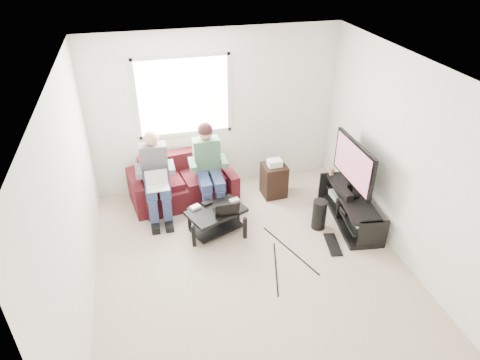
% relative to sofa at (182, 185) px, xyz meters
% --- Properties ---
extents(floor, '(4.50, 4.50, 0.00)m').
position_rel_sofa_xyz_m(floor, '(0.67, -1.81, -0.29)').
color(floor, beige).
rests_on(floor, ground).
extents(ceiling, '(4.50, 4.50, 0.00)m').
position_rel_sofa_xyz_m(ceiling, '(0.67, -1.81, 2.31)').
color(ceiling, white).
rests_on(ceiling, wall_back).
extents(wall_back, '(4.50, 0.00, 4.50)m').
position_rel_sofa_xyz_m(wall_back, '(0.67, 0.44, 1.01)').
color(wall_back, white).
rests_on(wall_back, floor).
extents(wall_front, '(4.50, 0.00, 4.50)m').
position_rel_sofa_xyz_m(wall_front, '(0.67, -4.06, 1.01)').
color(wall_front, white).
rests_on(wall_front, floor).
extents(wall_left, '(0.00, 4.50, 4.50)m').
position_rel_sofa_xyz_m(wall_left, '(-1.33, -1.81, 1.01)').
color(wall_left, white).
rests_on(wall_left, floor).
extents(wall_right, '(0.00, 4.50, 4.50)m').
position_rel_sofa_xyz_m(wall_right, '(2.67, -1.81, 1.01)').
color(wall_right, white).
rests_on(wall_right, floor).
extents(window, '(1.48, 0.04, 1.28)m').
position_rel_sofa_xyz_m(window, '(0.17, 0.42, 1.31)').
color(window, white).
rests_on(window, wall_back).
extents(sofa, '(1.71, 0.94, 0.75)m').
position_rel_sofa_xyz_m(sofa, '(0.00, 0.00, 0.00)').
color(sofa, '#451116').
rests_on(sofa, floor).
extents(person_left, '(0.40, 0.71, 1.30)m').
position_rel_sofa_xyz_m(person_left, '(-0.40, -0.25, 0.42)').
color(person_left, navy).
rests_on(person_left, sofa).
extents(person_right, '(0.40, 0.71, 1.35)m').
position_rel_sofa_xyz_m(person_right, '(0.40, -0.23, 0.48)').
color(person_right, navy).
rests_on(person_right, sofa).
extents(laptop_silver, '(0.37, 0.30, 0.24)m').
position_rel_sofa_xyz_m(laptop_silver, '(-0.40, -0.52, 0.38)').
color(laptop_silver, silver).
rests_on(laptop_silver, person_left).
extents(coffee_table, '(0.92, 0.75, 0.40)m').
position_rel_sofa_xyz_m(coffee_table, '(0.36, -0.99, 0.00)').
color(coffee_table, black).
rests_on(coffee_table, floor).
extents(laptop_black, '(0.41, 0.37, 0.24)m').
position_rel_sofa_xyz_m(laptop_black, '(0.48, -1.07, 0.23)').
color(laptop_black, black).
rests_on(laptop_black, coffee_table).
extents(controller_a, '(0.16, 0.14, 0.04)m').
position_rel_sofa_xyz_m(controller_a, '(0.08, -0.87, 0.13)').
color(controller_a, silver).
rests_on(controller_a, coffee_table).
extents(controller_b, '(0.16, 0.14, 0.04)m').
position_rel_sofa_xyz_m(controller_b, '(0.26, -0.81, 0.13)').
color(controller_b, black).
rests_on(controller_b, coffee_table).
extents(controller_c, '(0.16, 0.13, 0.04)m').
position_rel_sofa_xyz_m(controller_c, '(0.66, -0.84, 0.13)').
color(controller_c, gray).
rests_on(controller_c, coffee_table).
extents(tv_stand, '(0.60, 1.43, 0.46)m').
position_rel_sofa_xyz_m(tv_stand, '(2.37, -1.18, -0.08)').
color(tv_stand, black).
rests_on(tv_stand, floor).
extents(tv, '(0.12, 1.10, 0.81)m').
position_rel_sofa_xyz_m(tv, '(2.36, -1.08, 0.63)').
color(tv, black).
rests_on(tv, tv_stand).
extents(soundbar, '(0.12, 0.50, 0.10)m').
position_rel_sofa_xyz_m(soundbar, '(2.25, -1.08, 0.22)').
color(soundbar, black).
rests_on(soundbar, tv_stand).
extents(drink_cup, '(0.08, 0.08, 0.12)m').
position_rel_sofa_xyz_m(drink_cup, '(2.32, -0.55, 0.23)').
color(drink_cup, '#A37546').
rests_on(drink_cup, tv_stand).
extents(console_white, '(0.30, 0.22, 0.06)m').
position_rel_sofa_xyz_m(console_white, '(2.37, -1.58, -0.01)').
color(console_white, silver).
rests_on(console_white, tv_stand).
extents(console_grey, '(0.34, 0.26, 0.08)m').
position_rel_sofa_xyz_m(console_grey, '(2.37, -0.88, -0.00)').
color(console_grey, gray).
rests_on(console_grey, tv_stand).
extents(console_black, '(0.38, 0.30, 0.07)m').
position_rel_sofa_xyz_m(console_black, '(2.37, -1.23, -0.01)').
color(console_black, black).
rests_on(console_black, tv_stand).
extents(subwoofer, '(0.20, 0.20, 0.46)m').
position_rel_sofa_xyz_m(subwoofer, '(1.85, -1.22, -0.06)').
color(subwoofer, black).
rests_on(subwoofer, floor).
extents(keyboard_floor, '(0.24, 0.50, 0.03)m').
position_rel_sofa_xyz_m(keyboard_floor, '(1.89, -1.66, -0.27)').
color(keyboard_floor, black).
rests_on(keyboard_floor, floor).
extents(end_table, '(0.37, 0.37, 0.65)m').
position_rel_sofa_xyz_m(end_table, '(1.48, -0.21, 0.00)').
color(end_table, black).
rests_on(end_table, floor).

